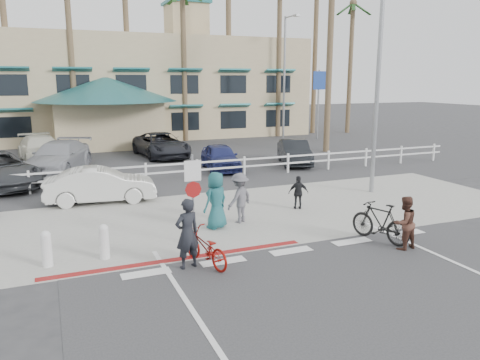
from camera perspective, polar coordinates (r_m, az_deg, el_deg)
name	(u,v)px	position (r m, az deg, el deg)	size (l,w,h in m)	color
ground	(302,259)	(12.60, 7.57, -9.51)	(140.00, 140.00, 0.00)	#333335
bike_path	(347,289)	(11.06, 12.87, -12.88)	(12.00, 16.00, 0.01)	#333335
sidewalk_plaza	(238,214)	(16.43, -0.29, -4.21)	(22.00, 7.00, 0.01)	gray
cross_street	(202,190)	(20.07, -4.60, -1.25)	(40.00, 5.00, 0.01)	#333335
parking_lot	(154,157)	(29.10, -10.39, 2.75)	(50.00, 16.00, 0.01)	#333335
curb_red	(179,259)	(12.56, -7.39, -9.54)	(7.00, 0.25, 0.02)	maroon
rail_fence	(199,170)	(21.98, -5.00, 1.24)	(29.40, 0.16, 1.00)	silver
building	(142,68)	(41.88, -11.84, 13.24)	(28.00, 16.00, 11.30)	tan
sign_post	(193,195)	(13.22, -5.77, -1.84)	(0.50, 0.10, 2.90)	gray
bollard_0	(104,242)	(12.85, -16.23, -7.23)	(0.26, 0.26, 0.95)	silver
bollard_1	(47,249)	(12.80, -22.52, -7.76)	(0.26, 0.26, 0.95)	silver
streetlight_0	(378,83)	(19.97, 16.44, 11.26)	(0.60, 2.00, 9.00)	gray
streetlight_1	(284,78)	(38.54, 5.41, 12.22)	(0.60, 2.00, 9.50)	gray
info_sign	(318,104)	(37.84, 9.50, 9.16)	(1.20, 0.16, 5.60)	navy
palm_2	(5,28)	(36.32, -26.74, 16.19)	(4.00, 4.00, 16.00)	#153715
palm_3	(70,45)	(35.24, -19.97, 15.26)	(4.00, 4.00, 14.00)	#153715
palm_4	(127,40)	(36.71, -13.62, 16.26)	(4.00, 4.00, 15.00)	#153715
palm_5	(184,55)	(36.54, -6.87, 14.95)	(4.00, 4.00, 13.00)	#153715
palm_6	(229,30)	(38.90, -1.40, 17.80)	(4.00, 4.00, 17.00)	#153715
palm_7	(279,50)	(39.50, 4.78, 15.49)	(4.00, 4.00, 14.00)	#153715
palm_8	(315,46)	(42.35, 9.16, 15.83)	(4.00, 4.00, 15.00)	#153715
palm_9	(351,58)	(43.11, 13.34, 14.26)	(4.00, 4.00, 13.00)	#153715
palm_11	(330,42)	(31.22, 10.94, 16.24)	(4.00, 4.00, 14.00)	#153715
bike_red	(205,248)	(11.98, -4.26, -8.23)	(0.62, 1.78, 0.93)	maroon
rider_red	(187,234)	(11.72, -6.46, -6.51)	(0.65, 0.43, 1.79)	black
bike_black	(380,222)	(14.23, 16.71, -4.92)	(0.54, 1.93, 1.16)	black
rider_black	(404,223)	(13.74, 19.41, -4.95)	(0.73, 0.57, 1.51)	#4C2C22
pedestrian_a	(240,198)	(15.34, -0.06, -2.20)	(1.08, 0.62, 1.66)	#58565E
pedestrian_child	(298,193)	(17.11, 7.14, -1.54)	(0.72, 0.30, 1.23)	black
pedestrian_b	(216,200)	(14.73, -2.93, -2.50)	(0.89, 0.58, 1.82)	#1B5359
car_white_sedan	(101,185)	(18.69, -16.63, -0.59)	(1.44, 4.12, 1.36)	silver
lot_car_1	(59,157)	(25.60, -21.25, 2.63)	(2.18, 5.36, 1.55)	#9799A0
lot_car_2	(220,157)	(24.50, -2.41, 2.81)	(1.60, 3.98, 1.36)	navy
lot_car_3	(295,152)	(26.27, 6.66, 3.37)	(1.43, 4.11, 1.35)	black
lot_car_4	(41,149)	(29.09, -23.08, 3.48)	(2.11, 5.19, 1.51)	silver
lot_car_5	(161,145)	(29.13, -9.58, 4.25)	(2.43, 5.28, 1.47)	black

